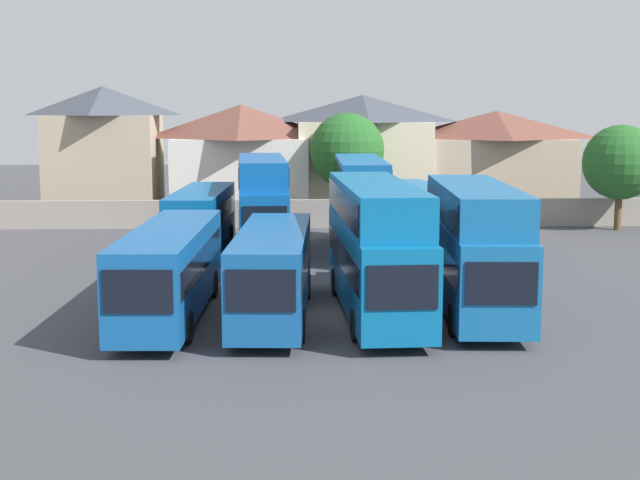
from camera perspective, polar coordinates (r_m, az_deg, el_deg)
The scene contains 16 objects.
ground at distance 50.52m, azimuth -0.71°, elevation -0.16°, with size 140.00×140.00×0.00m, color #424247.
depot_boundary_wall at distance 56.78m, azimuth -0.90°, elevation 1.73°, with size 56.00×0.50×1.80m, color gray.
bus_1 at distance 32.69m, azimuth -9.66°, elevation -1.71°, with size 2.90×11.72×3.33m.
bus_2 at distance 32.11m, azimuth -3.06°, elevation -1.85°, with size 3.03×10.74×3.27m.
bus_3 at distance 32.67m, azimuth 3.63°, elevation -0.07°, with size 2.91×11.86×4.93m.
bus_4 at distance 33.38m, azimuth 9.99°, elevation -0.10°, with size 3.25×11.02×4.82m.
bus_5 at distance 46.91m, azimuth -7.68°, elevation 1.46°, with size 2.95×10.64×3.37m.
bus_6 at distance 47.09m, azimuth -3.77°, elevation 2.66°, with size 2.90×10.49×5.04m.
bus_7 at distance 46.91m, azimuth 2.63°, elevation 2.61°, with size 2.72×11.32×4.98m.
bus_8 at distance 47.11m, azimuth 6.43°, elevation 1.61°, with size 3.34×10.27×3.53m.
house_terrace_left at distance 64.31m, azimuth -13.77°, elevation 5.64°, with size 7.79×6.91×9.14m.
house_terrace_centre at distance 63.38m, azimuth -5.11°, elevation 5.24°, with size 9.87×8.20×7.87m.
house_terrace_right at distance 64.02m, azimuth 2.75°, elevation 5.60°, with size 9.79×7.51×8.56m.
house_terrace_far_right at distance 65.72m, azimuth 11.28°, elevation 5.03°, with size 11.03×6.95×7.43m.
tree_left_of_lot at distance 59.08m, azimuth 1.77°, elevation 5.79°, with size 4.99×4.99×7.33m.
tree_behind_wall at distance 58.41m, azimuth 18.87°, elevation 4.77°, with size 4.70×4.70×6.62m.
Camera 1 is at (-1.45, -31.91, 7.69)m, focal length 49.46 mm.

